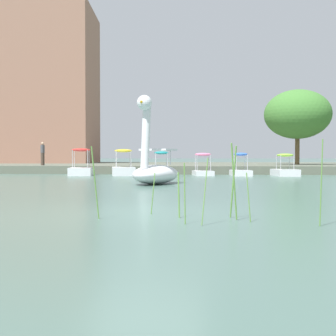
# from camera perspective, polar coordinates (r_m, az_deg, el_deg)

# --- Properties ---
(ground_plane) EXTENTS (557.82, 557.82, 0.00)m
(ground_plane) POSITION_cam_1_polar(r_m,az_deg,el_deg) (9.97, -2.90, -5.45)
(ground_plane) COLOR #47665B
(shore_bank_far) EXTENTS (159.13, 22.40, 0.55)m
(shore_bank_far) POSITION_cam_1_polar(r_m,az_deg,el_deg) (42.19, 3.28, 0.16)
(shore_bank_far) COLOR #5B6051
(shore_bank_far) RESTS_ON ground_plane
(swan_boat) EXTENTS (2.47, 3.69, 3.69)m
(swan_boat) POSITION_cam_1_polar(r_m,az_deg,el_deg) (20.23, -1.60, -0.01)
(swan_boat) COLOR white
(swan_boat) RESTS_ON ground_plane
(pedal_boat_lime) EXTENTS (1.60, 2.20, 1.37)m
(pedal_boat_lime) POSITION_cam_1_polar(r_m,az_deg,el_deg) (29.60, 13.98, -0.19)
(pedal_boat_lime) COLOR white
(pedal_boat_lime) RESTS_ON ground_plane
(pedal_boat_blue) EXTENTS (1.35, 2.04, 1.43)m
(pedal_boat_blue) POSITION_cam_1_polar(r_m,az_deg,el_deg) (29.25, 8.79, -0.21)
(pedal_boat_blue) COLOR white
(pedal_boat_blue) RESTS_ON ground_plane
(pedal_boat_pink) EXTENTS (1.46, 1.99, 1.42)m
(pedal_boat_pink) POSITION_cam_1_polar(r_m,az_deg,el_deg) (29.50, 4.25, -0.10)
(pedal_boat_pink) COLOR white
(pedal_boat_pink) RESTS_ON ground_plane
(pedal_boat_teal) EXTENTS (1.41, 1.96, 1.52)m
(pedal_boat_teal) POSITION_cam_1_polar(r_m,az_deg,el_deg) (29.35, -0.80, -0.08)
(pedal_boat_teal) COLOR white
(pedal_boat_teal) RESTS_ON ground_plane
(pedal_boat_yellow) EXTENTS (1.90, 2.65, 1.65)m
(pedal_boat_yellow) POSITION_cam_1_polar(r_m,az_deg,el_deg) (29.76, -5.42, 0.00)
(pedal_boat_yellow) COLOR white
(pedal_boat_yellow) RESTS_ON ground_plane
(pedal_boat_red) EXTENTS (1.75, 2.51, 1.71)m
(pedal_boat_red) POSITION_cam_1_polar(r_m,az_deg,el_deg) (30.19, -10.49, -0.01)
(pedal_boat_red) COLOR white
(pedal_boat_red) RESTS_ON ground_plane
(tree_sapling_by_fence) EXTENTS (6.81, 6.60, 5.88)m
(tree_sapling_by_fence) POSITION_cam_1_polar(r_m,az_deg,el_deg) (38.53, 15.41, 6.28)
(tree_sapling_by_fence) COLOR brown
(tree_sapling_by_fence) RESTS_ON shore_bank_far
(person_on_path) EXTENTS (0.26, 0.28, 1.69)m
(person_on_path) POSITION_cam_1_polar(r_m,az_deg,el_deg) (35.37, -14.94, 1.76)
(person_on_path) COLOR #47382D
(person_on_path) RESTS_ON shore_bank_far
(reed_clump_foreground) EXTENTS (4.11, 1.54, 1.48)m
(reed_clump_foreground) POSITION_cam_1_polar(r_m,az_deg,el_deg) (8.76, 4.77, -2.27)
(reed_clump_foreground) COLOR #669942
(reed_clump_foreground) RESTS_ON ground_plane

